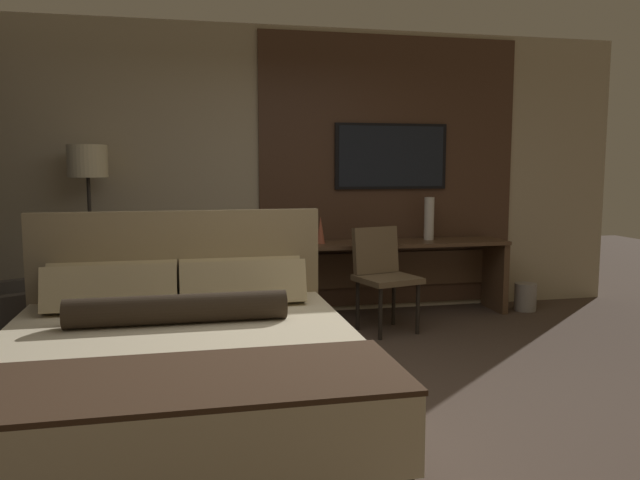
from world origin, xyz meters
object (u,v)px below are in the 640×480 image
(armchair_by_window, at_px, (20,324))
(vase_short, at_px, (321,230))
(waste_bin, at_px, (525,297))
(floor_lamp, at_px, (88,176))
(vase_tall, at_px, (429,219))
(desk, at_px, (397,263))
(tv, at_px, (391,156))
(desk_chair, at_px, (382,268))
(bed, at_px, (179,372))

(armchair_by_window, relative_size, vase_short, 3.75)
(vase_short, distance_m, waste_bin, 2.24)
(armchair_by_window, height_order, floor_lamp, floor_lamp)
(floor_lamp, bearing_deg, vase_tall, 1.34)
(desk, height_order, tv, tv)
(desk_chair, bearing_deg, floor_lamp, 153.32)
(floor_lamp, height_order, vase_short, floor_lamp)
(bed, bearing_deg, vase_short, 60.72)
(bed, relative_size, tv, 1.89)
(tv, height_order, armchair_by_window, tv)
(bed, distance_m, tv, 3.55)
(desk, bearing_deg, vase_tall, 4.30)
(vase_short, bearing_deg, vase_tall, 3.33)
(vase_short, bearing_deg, desk, 2.90)
(tv, height_order, vase_short, tv)
(armchair_by_window, distance_m, vase_short, 2.68)
(armchair_by_window, relative_size, waste_bin, 3.45)
(desk, xyz_separation_m, vase_tall, (0.34, 0.03, 0.43))
(desk, xyz_separation_m, floor_lamp, (-2.85, -0.05, 0.87))
(bed, height_order, desk_chair, bed)
(bed, distance_m, floor_lamp, 2.67)
(desk_chair, relative_size, armchair_by_window, 0.96)
(desk, xyz_separation_m, desk_chair, (-0.33, -0.55, 0.05))
(tv, height_order, floor_lamp, tv)
(bed, xyz_separation_m, desk, (2.09, 2.38, 0.17))
(tv, distance_m, desk_chair, 1.30)
(desk, relative_size, tv, 1.86)
(floor_lamp, bearing_deg, armchair_by_window, -121.20)
(vase_tall, relative_size, waste_bin, 1.52)
(desk, relative_size, waste_bin, 7.70)
(bed, height_order, floor_lamp, floor_lamp)
(bed, distance_m, waste_bin, 4.10)
(tv, height_order, desk_chair, tv)
(armchair_by_window, xyz_separation_m, waste_bin, (4.63, 0.63, -0.13))
(vase_tall, distance_m, vase_short, 1.13)
(armchair_by_window, relative_size, floor_lamp, 0.58)
(tv, bearing_deg, vase_short, -162.63)
(desk_chair, height_order, vase_short, vase_short)
(desk, distance_m, floor_lamp, 2.98)
(tv, bearing_deg, bed, -128.99)
(tv, distance_m, armchair_by_window, 3.67)
(floor_lamp, distance_m, vase_tall, 3.23)
(armchair_by_window, height_order, waste_bin, armchair_by_window)
(bed, bearing_deg, vase_tall, 44.65)
(armchair_by_window, xyz_separation_m, vase_short, (2.51, 0.74, 0.59))
(desk_chair, height_order, floor_lamp, floor_lamp)
(vase_tall, bearing_deg, bed, -135.35)
(desk, bearing_deg, tv, 90.00)
(vase_short, bearing_deg, bed, -119.28)
(desk_chair, xyz_separation_m, vase_short, (-0.45, 0.51, 0.30))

